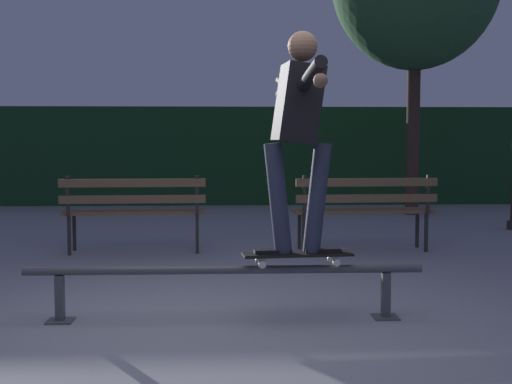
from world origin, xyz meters
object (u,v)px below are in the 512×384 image
skateboarder (298,123)px  park_bench_leftmost (134,206)px  park_bench_left_center (364,205)px  grind_rail (224,278)px  skateboard (297,255)px

skateboarder → park_bench_leftmost: size_ratio=0.97×
park_bench_left_center → grind_rail: bearing=-118.7°
skateboarder → park_bench_leftmost: skateboarder is taller
skateboard → park_bench_leftmost: 3.27m
skateboarder → skateboard: bearing=-174.2°
grind_rail → park_bench_left_center: park_bench_left_center is taller
skateboard → park_bench_left_center: bearing=69.8°
skateboard → park_bench_leftmost: bearing=118.0°
skateboard → park_bench_leftmost: park_bench_leftmost is taller
park_bench_leftmost → grind_rail: bearing=-70.6°
park_bench_left_center → skateboard: bearing=-110.2°
skateboard → grind_rail: bearing=180.0°
grind_rail → park_bench_left_center: bearing=61.3°
grind_rail → skateboard: (0.52, 0.00, 0.16)m
grind_rail → skateboarder: skateboarder is taller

